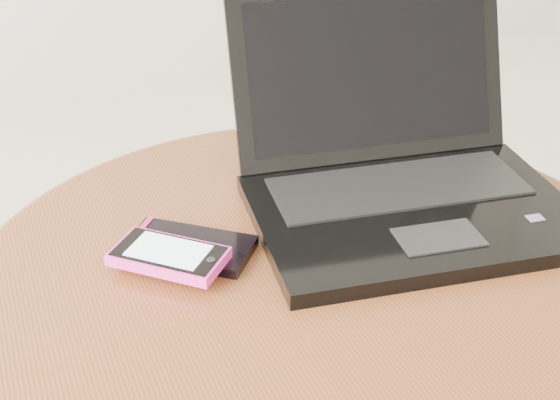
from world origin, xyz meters
name	(u,v)px	position (x,y,z in m)	size (l,w,h in m)	color
table	(317,367)	(0.12, 0.10, 0.44)	(0.70, 0.70, 0.55)	#512B11
laptop	(400,170)	(0.25, 0.19, 0.59)	(0.36, 0.34, 0.21)	black
phone_black	(189,247)	(0.01, 0.18, 0.56)	(0.14, 0.13, 0.01)	black
phone_pink	(169,256)	(-0.02, 0.16, 0.57)	(0.12, 0.11, 0.01)	#FE31B0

